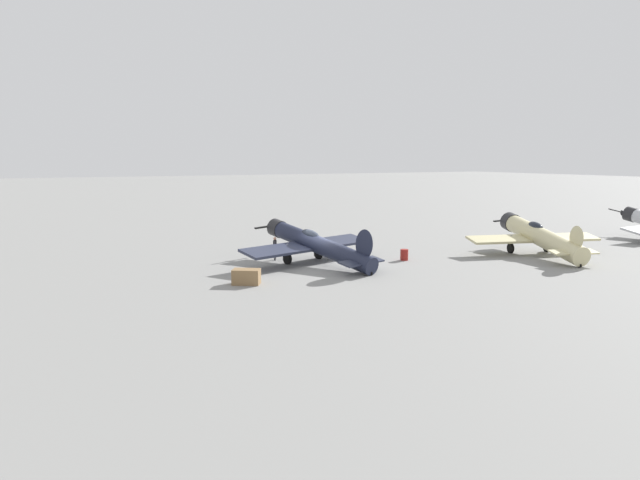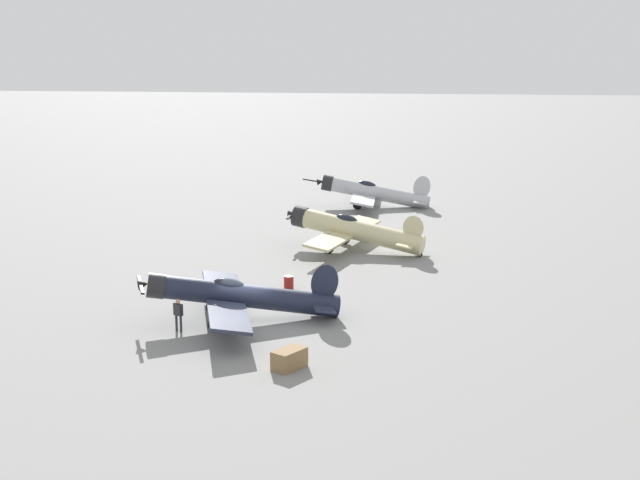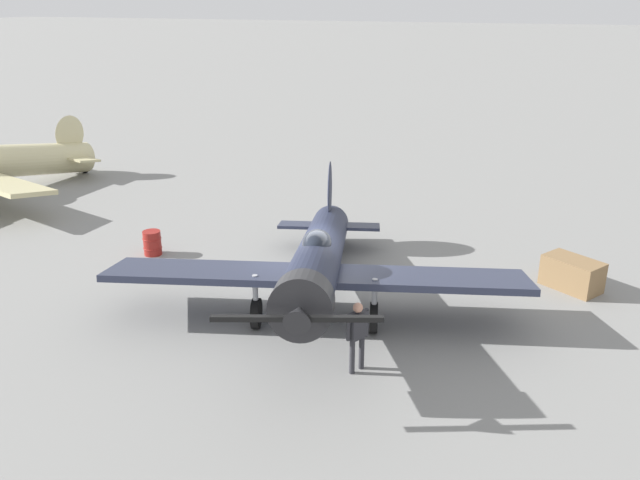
{
  "view_description": "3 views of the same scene",
  "coord_description": "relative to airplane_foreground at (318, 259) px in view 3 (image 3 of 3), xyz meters",
  "views": [
    {
      "loc": [
        -33.93,
        17.41,
        7.54
      ],
      "look_at": [
        0.0,
        -0.0,
        1.8
      ],
      "focal_mm": 30.71,
      "sensor_mm": 36.0,
      "label": 1
    },
    {
      "loc": [
        -9.31,
        44.84,
        14.9
      ],
      "look_at": [
        -2.34,
        -12.99,
        1.6
      ],
      "focal_mm": 49.9,
      "sensor_mm": 36.0,
      "label": 2
    },
    {
      "loc": [
        15.61,
        5.86,
        8.12
      ],
      "look_at": [
        0.0,
        -0.0,
        1.8
      ],
      "focal_mm": 36.38,
      "sensor_mm": 36.0,
      "label": 3
    }
  ],
  "objects": [
    {
      "name": "equipment_crate",
      "position": [
        -3.79,
        6.52,
        -0.99
      ],
      "size": [
        1.64,
        1.86,
        0.92
      ],
      "rotation": [
        0.0,
        0.0,
        1.01
      ],
      "color": "olive",
      "rests_on": "ground_plane"
    },
    {
      "name": "ground_crew_mechanic",
      "position": [
        2.72,
        1.96,
        -0.41
      ],
      "size": [
        0.61,
        0.42,
        1.73
      ],
      "rotation": [
        0.0,
        0.0,
        1.1
      ],
      "color": "#2D2D33",
      "rests_on": "ground_plane"
    },
    {
      "name": "fuel_drum",
      "position": [
        -1.73,
        -6.56,
        -1.04
      ],
      "size": [
        0.62,
        0.62,
        0.82
      ],
      "color": "maroon",
      "rests_on": "ground_plane"
    },
    {
      "name": "ground_plane",
      "position": [
        -0.51,
        -0.15,
        -1.45
      ],
      "size": [
        400.0,
        400.0,
        0.0
      ],
      "primitive_type": "plane",
      "color": "gray"
    },
    {
      "name": "airplane_foreground",
      "position": [
        0.0,
        0.0,
        0.0
      ],
      "size": [
        11.08,
        11.09,
        3.09
      ],
      "rotation": [
        0.0,
        0.0,
        6.56
      ],
      "color": "#1E2338",
      "rests_on": "ground_plane"
    }
  ]
}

